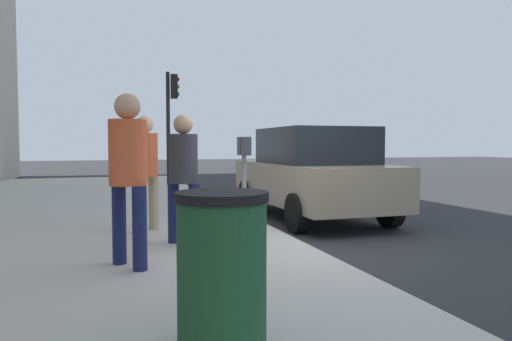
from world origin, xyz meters
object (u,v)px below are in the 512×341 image
(pedestrian_at_meter, at_px, (183,169))
(pedestrian_bystander, at_px, (128,164))
(parked_sedan_near, at_px, (312,173))
(parking_meter, at_px, (244,165))
(trash_bin, at_px, (222,272))
(parking_officer, at_px, (145,164))
(traffic_signal, at_px, (171,109))

(pedestrian_at_meter, relative_size, pedestrian_bystander, 0.92)
(pedestrian_at_meter, height_order, parked_sedan_near, pedestrian_at_meter)
(parking_meter, distance_m, pedestrian_at_meter, 0.99)
(pedestrian_bystander, height_order, trash_bin, pedestrian_bystander)
(parking_meter, bearing_deg, parked_sedan_near, -44.01)
(parking_officer, bearing_deg, pedestrian_bystander, -55.06)
(parking_meter, bearing_deg, trash_bin, 161.75)
(pedestrian_at_meter, distance_m, pedestrian_bystander, 1.24)
(pedestrian_at_meter, xyz_separation_m, pedestrian_bystander, (-0.99, 0.74, 0.11))
(parking_meter, xyz_separation_m, trash_bin, (-3.67, 1.21, -0.51))
(pedestrian_bystander, height_order, parked_sedan_near, pedestrian_bystander)
(parked_sedan_near, bearing_deg, pedestrian_bystander, 133.03)
(pedestrian_at_meter, height_order, trash_bin, pedestrian_at_meter)
(pedestrian_bystander, distance_m, trash_bin, 2.44)
(pedestrian_at_meter, height_order, parking_officer, parking_officer)
(pedestrian_bystander, bearing_deg, parked_sedan_near, 14.19)
(pedestrian_at_meter, bearing_deg, parking_officer, 71.34)
(pedestrian_bystander, bearing_deg, trash_bin, -107.83)
(parking_officer, bearing_deg, parking_meter, 14.88)
(parking_meter, height_order, traffic_signal, traffic_signal)
(parking_meter, height_order, pedestrian_bystander, pedestrian_bystander)
(pedestrian_bystander, bearing_deg, pedestrian_at_meter, 24.42)
(pedestrian_bystander, distance_m, traffic_signal, 10.47)
(parking_officer, xyz_separation_m, traffic_signal, (8.13, -1.48, 1.41))
(pedestrian_bystander, relative_size, traffic_signal, 0.51)
(traffic_signal, relative_size, trash_bin, 3.56)
(pedestrian_at_meter, distance_m, parking_officer, 1.17)
(parking_meter, xyz_separation_m, pedestrian_at_meter, (-0.36, 0.92, -0.03))
(parked_sedan_near, bearing_deg, trash_bin, 150.89)
(parking_meter, bearing_deg, parking_officer, 60.74)
(parking_meter, distance_m, parking_officer, 1.52)
(parking_officer, bearing_deg, trash_bin, -44.40)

